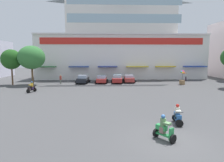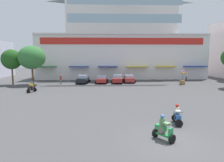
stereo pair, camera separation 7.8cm
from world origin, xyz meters
The scene contains 14 objects.
ground_plane centered at (0.00, 13.00, 0.00)m, with size 128.00×128.00×0.00m, color #49484A.
colonial_building centered at (0.00, 35.57, 8.81)m, with size 36.57×15.23×20.24m.
plaza_tree_0 centered at (-19.65, 23.40, 4.38)m, with size 3.41×3.04×6.09m.
plaza_tree_2 centered at (-16.15, 23.24, 4.71)m, with size 4.49×4.49×6.71m.
parked_car_0 centered at (-7.70, 24.91, 0.75)m, with size 2.53×3.94×1.49m.
parked_car_1 centered at (-4.27, 25.08, 0.71)m, with size 2.47×3.89×1.40m.
parked_car_2 centered at (-1.35, 25.29, 0.77)m, with size 2.58×4.45×1.55m.
parked_car_3 centered at (0.88, 25.78, 0.74)m, with size 2.45×3.93×1.44m.
scooter_rider_0 centered at (1.54, 2.85, 0.60)m, with size 0.70×1.44×1.46m.
scooter_rider_3 centered at (-13.75, 16.11, 0.62)m, with size 1.00×1.53×1.51m.
scooter_rider_7 centered at (-0.27, 0.16, 0.63)m, with size 1.21×1.36×1.52m.
pedestrian_0 centered at (12.83, 28.11, 0.94)m, with size 0.43×0.43×1.62m.
pedestrian_1 centered at (-11.59, 24.22, 0.93)m, with size 0.50×0.50×1.65m.
balloon_vendor_cart centered at (9.87, 22.64, 1.06)m, with size 0.86×0.96×2.49m.
Camera 2 is at (-3.67, -10.65, 4.87)m, focal length 31.24 mm.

